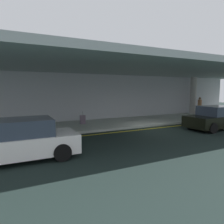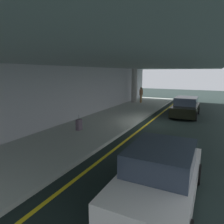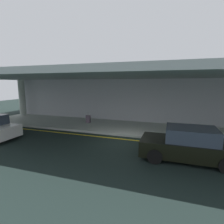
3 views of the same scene
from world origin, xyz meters
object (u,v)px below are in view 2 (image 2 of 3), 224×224
Objects in this scene: car_black at (186,107)px; suitcase_upright_primary at (79,125)px; traveler_with_luggage at (141,94)px; car_white at (160,175)px; support_column_left_mid at (134,86)px.

suitcase_upright_primary is (-7.39, 4.90, -0.25)m from car_black.
traveler_with_luggage is at bearing -131.96° from car_black.
traveler_with_luggage reaches higher than car_white.
car_white reaches higher than suitcase_upright_primary.
traveler_with_luggage is at bearing 21.17° from car_white.
car_white is 7.05m from suitcase_upright_primary.
support_column_left_mid reaches higher than car_white.
car_black is (11.63, 0.72, 0.00)m from car_white.
car_white is 11.65m from car_black.
car_white is 2.44× the size of traveler_with_luggage.
car_white and car_black have the same top height.
traveler_with_luggage is 1.87× the size of suitcase_upright_primary.
support_column_left_mid is 0.89× the size of car_white.
car_black is at bearing -127.38° from support_column_left_mid.
support_column_left_mid is at bearing -13.27° from suitcase_upright_primary.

